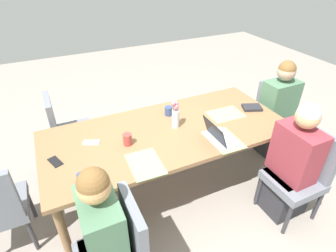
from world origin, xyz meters
name	(u,v)px	position (x,y,z in m)	size (l,w,h in m)	color
ground_plane	(168,184)	(0.00, 0.00, 0.00)	(10.00, 10.00, 0.00)	gray
dining_table	(168,136)	(0.00, 0.00, 0.66)	(2.38, 1.06, 0.73)	olive
chair_far_left_near	(119,249)	(0.77, 0.86, 0.50)	(0.44, 0.44, 0.90)	slate
person_far_left_near	(106,244)	(0.85, 0.80, 0.53)	(0.36, 0.40, 1.19)	#2D2D33
chair_far_left_mid	(301,171)	(-0.96, 0.83, 0.50)	(0.44, 0.44, 0.90)	slate
person_far_left_mid	(291,168)	(-0.89, 0.77, 0.53)	(0.36, 0.40, 1.19)	#2D2D33
chair_head_left_left_far	(275,112)	(-1.52, -0.10, 0.50)	(0.44, 0.44, 0.90)	slate
person_head_left_left_far	(276,114)	(-1.46, -0.03, 0.53)	(0.40, 0.36, 1.19)	#2D2D33
chair_near_right_near	(66,128)	(0.89, -0.83, 0.50)	(0.44, 0.44, 0.90)	slate
flower_vase	(175,114)	(-0.09, -0.03, 0.87)	(0.09, 0.07, 0.29)	silver
placemat_far_left_near	(145,164)	(0.38, 0.37, 0.73)	(0.36, 0.26, 0.00)	#7FAD70
placemat_far_left_mid	(224,140)	(-0.40, 0.37, 0.73)	(0.36, 0.26, 0.00)	#7FAD70
placemat_head_left_left_far	(226,114)	(-0.68, -0.01, 0.73)	(0.36, 0.26, 0.00)	#7FAD70
laptop_far_left_mid	(219,136)	(-0.35, 0.35, 0.77)	(0.22, 0.32, 0.21)	silver
coffee_mug_near_left	(169,111)	(-0.13, -0.27, 0.77)	(0.08, 0.08, 0.09)	#33477A
coffee_mug_near_right	(127,139)	(0.42, 0.05, 0.78)	(0.08, 0.08, 0.11)	#AD3D38
coffee_mug_centre_left	(82,179)	(0.88, 0.38, 0.77)	(0.07, 0.07, 0.09)	#33477A
book_red_cover	(252,108)	(-1.02, 0.01, 0.74)	(0.20, 0.14, 0.03)	#28282D
phone_black	(55,162)	(1.05, 0.03, 0.73)	(0.15, 0.07, 0.01)	black
phone_silver	(91,142)	(0.72, -0.11, 0.73)	(0.15, 0.07, 0.01)	silver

